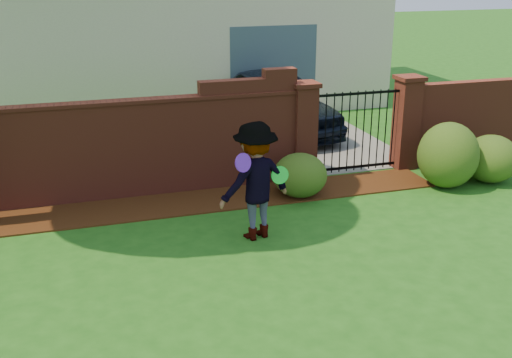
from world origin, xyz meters
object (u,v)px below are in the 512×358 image
object	(u,v)px
man	(256,182)
frisbee_green	(280,175)
car	(282,103)
frisbee_purple	(243,163)

from	to	relation	value
man	frisbee_green	size ratio (longest dim) A/B	6.58
car	frisbee_green	bearing A→B (deg)	-117.15
man	frisbee_green	world-z (taller)	man
frisbee_purple	frisbee_green	distance (m)	0.78
car	frisbee_purple	xyz separation A→B (m)	(-2.64, -5.81, 0.57)
car	frisbee_green	distance (m)	5.89
man	frisbee_purple	xyz separation A→B (m)	(-0.29, -0.29, 0.42)
man	frisbee_purple	distance (m)	0.58
man	car	bearing A→B (deg)	-128.29
car	frisbee_green	xyz separation A→B (m)	(-2.00, -5.54, 0.23)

